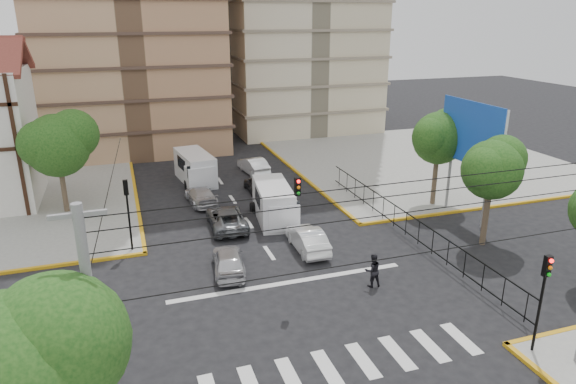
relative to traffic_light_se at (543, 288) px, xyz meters
name	(u,v)px	position (x,y,z in m)	size (l,w,h in m)	color
ground	(297,293)	(-7.80, 7.80, -3.11)	(160.00, 160.00, 0.00)	black
sidewalk_ne	(421,160)	(12.20, 27.80, -3.04)	(26.00, 26.00, 0.15)	gray
crosswalk_stripes	(345,364)	(-7.80, 1.80, -3.11)	(12.00, 2.40, 0.01)	silver
stop_line	(289,282)	(-7.80, 9.00, -3.11)	(13.00, 0.40, 0.01)	silver
park_fence	(405,237)	(1.20, 12.30, -3.11)	(0.10, 22.50, 1.66)	black
billboard	(472,135)	(6.65, 13.80, 2.89)	(0.36, 6.20, 8.10)	slate
tree_sw_near	(12,375)	(-18.70, -2.19, 2.16)	(5.63, 4.60, 7.57)	#473828
tree_park_a	(493,167)	(5.28, 9.81, 1.90)	(4.41, 3.60, 6.83)	#473828
tree_park_c	(440,136)	(6.29, 16.81, 2.22)	(4.65, 3.80, 7.25)	#473828
tree_tudor	(58,142)	(-19.70, 23.81, 2.11)	(5.39, 4.40, 7.43)	#473828
traffic_light_se	(543,288)	(0.00, 0.00, 0.00)	(0.28, 0.22, 4.40)	black
traffic_light_nw	(127,203)	(-15.60, 15.60, 0.00)	(0.28, 0.22, 4.40)	black
traffic_light_hanging	(313,198)	(-7.80, 5.76, 2.79)	(18.00, 9.12, 0.92)	black
utility_pole_sw	(98,353)	(-16.80, -1.20, 1.65)	(1.40, 0.28, 9.00)	slate
van_right_lane	(274,204)	(-5.99, 17.61, -1.89)	(2.87, 5.82, 2.51)	silver
van_left_lane	(196,169)	(-9.82, 27.91, -1.87)	(2.93, 5.91, 2.55)	silver
car_silver_front_left	(229,260)	(-10.62, 11.18, -2.40)	(1.68, 4.18, 1.42)	silver
car_white_front_right	(307,239)	(-5.48, 12.48, -2.38)	(1.54, 4.42, 1.46)	white
car_grey_mid_left	(227,218)	(-9.40, 17.42, -2.41)	(2.31, 5.02, 1.39)	slate
car_silver_rear_left	(201,195)	(-10.26, 22.69, -2.46)	(1.84, 4.52, 1.31)	silver
car_darkgrey_mid_right	(257,185)	(-5.53, 23.90, -2.47)	(1.52, 3.77, 1.29)	#262629
car_white_rear_right	(254,165)	(-4.45, 29.05, -2.37)	(1.57, 4.50, 1.48)	white
pedestrian_crosswalk	(373,270)	(-3.78, 7.27, -2.20)	(0.89, 0.69, 1.83)	black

